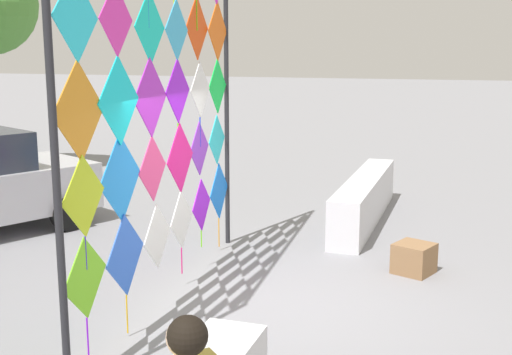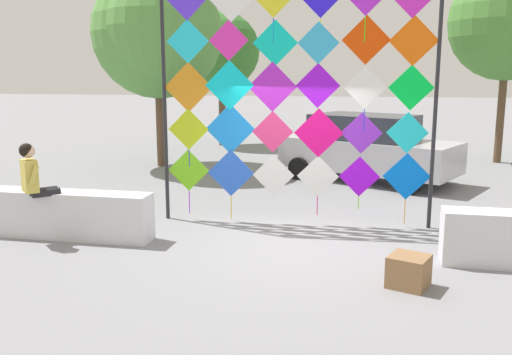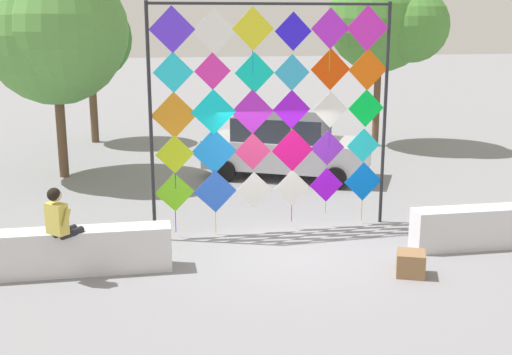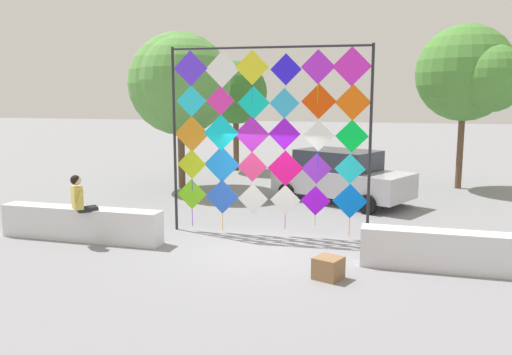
{
  "view_description": "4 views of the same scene",
  "coord_description": "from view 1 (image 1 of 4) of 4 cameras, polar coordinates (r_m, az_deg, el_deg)",
  "views": [
    {
      "loc": [
        -7.15,
        -2.15,
        3.03
      ],
      "look_at": [
        -0.11,
        0.19,
        1.58
      ],
      "focal_mm": 46.52,
      "sensor_mm": 36.0,
      "label": 1
    },
    {
      "loc": [
        1.17,
        -8.45,
        2.71
      ],
      "look_at": [
        -0.7,
        0.62,
        0.96
      ],
      "focal_mm": 38.43,
      "sensor_mm": 36.0,
      "label": 2
    },
    {
      "loc": [
        -2.67,
        -11.31,
        4.33
      ],
      "look_at": [
        -0.56,
        0.72,
        1.29
      ],
      "focal_mm": 45.7,
      "sensor_mm": 36.0,
      "label": 3
    },
    {
      "loc": [
        2.93,
        -10.81,
        3.39
      ],
      "look_at": [
        -0.3,
        0.79,
        1.5
      ],
      "focal_mm": 36.17,
      "sensor_mm": 36.0,
      "label": 4
    }
  ],
  "objects": [
    {
      "name": "ground",
      "position": [
        8.05,
        1.54,
        -11.0
      ],
      "size": [
        120.0,
        120.0,
        0.0
      ],
      "primitive_type": "plane",
      "color": "gray"
    },
    {
      "name": "kite_display_rack",
      "position": [
        7.81,
        -7.92,
        8.06
      ],
      "size": [
        4.88,
        0.38,
        4.6
      ],
      "color": "#232328",
      "rests_on": "ground"
    },
    {
      "name": "cardboard_box_large",
      "position": [
        9.36,
        13.43,
        -6.78
      ],
      "size": [
        0.62,
        0.62,
        0.41
      ],
      "primitive_type": "cube",
      "rotation": [
        0.0,
        0.0,
        -0.37
      ],
      "color": "olive",
      "rests_on": "ground"
    },
    {
      "name": "plaza_ledge_right",
      "position": [
        11.9,
        9.32,
        -1.85
      ],
      "size": [
        4.1,
        0.51,
        0.79
      ],
      "primitive_type": "cube",
      "color": "silver",
      "rests_on": "ground"
    }
  ]
}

